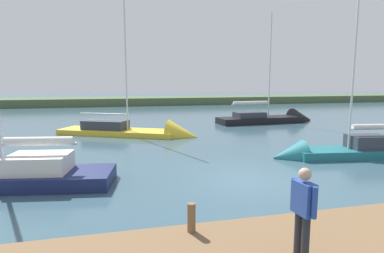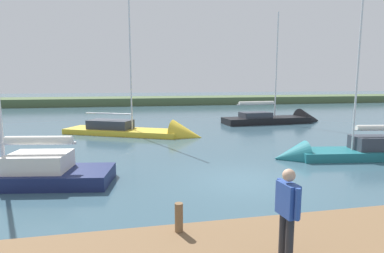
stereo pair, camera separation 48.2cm
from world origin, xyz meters
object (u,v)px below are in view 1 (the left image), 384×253
Objects in this scene: sailboat_near_dock at (142,134)px; sailboat_inner_slip at (275,120)px; mooring_post_near at (191,217)px; sailboat_behind_pier at (335,154)px; person_on_dock at (303,207)px.

sailboat_near_dock is 1.14× the size of sailboat_inner_slip.
sailboat_near_dock reaches higher than mooring_post_near.
sailboat_inner_slip is (-12.97, -20.59, -0.76)m from mooring_post_near.
sailboat_near_dock reaches higher than sailboat_behind_pier.
person_on_dock is at bearing -121.10° from sailboat_inner_slip.
mooring_post_near is 16.18m from sailboat_near_dock.
sailboat_behind_pier is at bearing -141.51° from mooring_post_near.
mooring_post_near is at bearing 46.19° from sailboat_behind_pier.
sailboat_inner_slip is at bearing 45.74° from sailboat_near_dock.
sailboat_near_dock is 17.70m from person_on_dock.
sailboat_near_dock is at bearing -90.77° from mooring_post_near.
person_on_dock is at bearing -58.63° from sailboat_near_dock.
mooring_post_near is 0.07× the size of sailboat_behind_pier.
sailboat_behind_pier is (-9.16, -7.28, -0.77)m from mooring_post_near.
person_on_dock is (11.28, 22.01, 1.40)m from sailboat_inner_slip.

